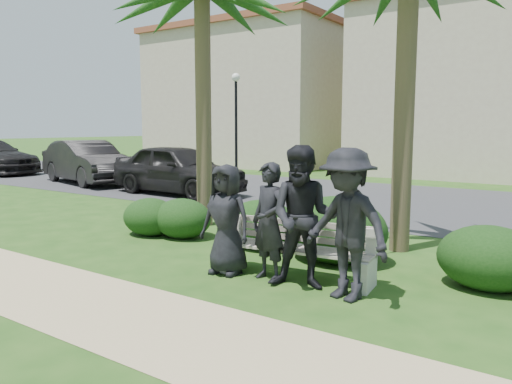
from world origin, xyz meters
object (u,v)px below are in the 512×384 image
(man_b, at_px, (269,222))
(car_a, at_px, (178,169))
(man_a, at_px, (226,219))
(car_b, at_px, (87,162))
(park_bench, at_px, (295,254))
(man_c, at_px, (304,218))
(street_lamp, at_px, (236,105))
(man_d, at_px, (347,225))

(man_b, bearing_deg, car_a, 157.95)
(man_a, height_order, car_b, car_b)
(park_bench, relative_size, car_a, 0.49)
(man_a, relative_size, man_c, 0.84)
(park_bench, relative_size, car_b, 0.47)
(car_a, xyz_separation_m, car_b, (-4.71, 0.28, 0.01))
(street_lamp, distance_m, park_bench, 15.33)
(street_lamp, bearing_deg, man_c, -50.04)
(man_d, relative_size, car_b, 0.39)
(man_c, height_order, car_a, man_c)
(street_lamp, height_order, man_c, street_lamp)
(park_bench, height_order, man_d, man_d)
(man_a, bearing_deg, man_d, -6.32)
(park_bench, xyz_separation_m, man_c, (0.29, -0.30, 0.57))
(car_a, height_order, car_b, car_b)
(man_a, relative_size, car_b, 0.33)
(man_b, xyz_separation_m, car_b, (-11.65, 5.89, -0.02))
(man_a, bearing_deg, man_b, 0.93)
(park_bench, height_order, man_b, man_b)
(car_b, bearing_deg, street_lamp, -6.85)
(man_a, distance_m, man_c, 1.20)
(man_c, bearing_deg, man_b, 158.69)
(man_c, height_order, man_d, man_c)
(car_a, bearing_deg, car_b, 88.73)
(man_b, height_order, man_d, man_d)
(street_lamp, xyz_separation_m, park_bench, (9.68, -11.60, -2.61))
(man_b, relative_size, car_b, 0.34)
(man_c, bearing_deg, street_lamp, 111.49)
(man_b, bearing_deg, man_d, 12.03)
(car_b, bearing_deg, man_a, -105.02)
(park_bench, height_order, car_a, car_a)
(street_lamp, distance_m, man_b, 15.32)
(man_a, distance_m, car_b, 12.50)
(man_d, relative_size, car_a, 0.40)
(street_lamp, bearing_deg, man_a, -53.69)
(park_bench, bearing_deg, man_c, -52.87)
(man_c, distance_m, car_b, 13.54)
(man_d, height_order, car_a, man_d)
(man_b, relative_size, man_c, 0.87)
(street_lamp, relative_size, park_bench, 1.96)
(man_c, bearing_deg, car_a, 124.55)
(street_lamp, distance_m, man_a, 14.99)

